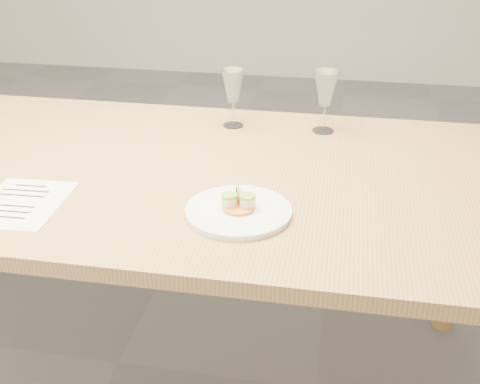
% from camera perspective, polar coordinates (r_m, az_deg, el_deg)
% --- Properties ---
extents(ground, '(7.00, 7.00, 0.00)m').
position_cam_1_polar(ground, '(2.16, -11.46, -15.56)').
color(ground, slate).
rests_on(ground, ground).
extents(dining_table, '(2.40, 1.00, 0.75)m').
position_cam_1_polar(dining_table, '(1.78, -13.45, 0.93)').
color(dining_table, '#AD864B').
rests_on(dining_table, ground).
extents(dinner_plate, '(0.25, 0.25, 0.07)m').
position_cam_1_polar(dinner_plate, '(1.41, -0.13, -1.76)').
color(dinner_plate, white).
rests_on(dinner_plate, dining_table).
extents(recipe_sheet, '(0.21, 0.26, 0.00)m').
position_cam_1_polar(recipe_sheet, '(1.56, -20.08, -0.98)').
color(recipe_sheet, white).
rests_on(recipe_sheet, dining_table).
extents(wine_glass_2, '(0.07, 0.07, 0.18)m').
position_cam_1_polar(wine_glass_2, '(1.91, -0.67, 9.92)').
color(wine_glass_2, white).
rests_on(wine_glass_2, dining_table).
extents(wine_glass_3, '(0.08, 0.08, 0.19)m').
position_cam_1_polar(wine_glass_3, '(1.88, 8.13, 9.58)').
color(wine_glass_3, white).
rests_on(wine_glass_3, dining_table).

